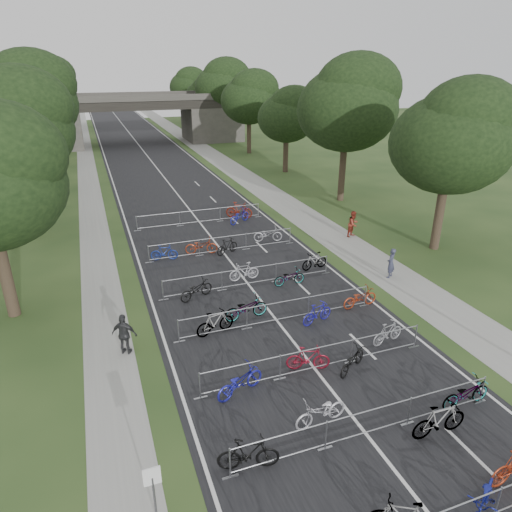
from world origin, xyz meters
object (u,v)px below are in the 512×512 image
(park_sign, at_px, (153,484))
(pedestrian_c, at_px, (125,334))
(pedestrian_a, at_px, (391,263))
(pedestrian_b, at_px, (353,224))
(overpass_bridge, at_px, (135,119))
(bike_2, at_px, (484,503))

(park_sign, relative_size, pedestrian_c, 1.02)
(park_sign, relative_size, pedestrian_a, 1.07)
(park_sign, height_order, pedestrian_c, park_sign)
(pedestrian_b, bearing_deg, park_sign, -157.42)
(pedestrian_a, height_order, pedestrian_c, pedestrian_c)
(overpass_bridge, distance_m, pedestrian_a, 52.31)
(pedestrian_a, height_order, pedestrian_b, pedestrian_b)
(park_sign, bearing_deg, bike_2, -19.71)
(park_sign, xyz_separation_m, pedestrian_a, (14.50, 10.33, -0.41))
(pedestrian_c, bearing_deg, bike_2, 154.97)
(pedestrian_a, bearing_deg, bike_2, 28.19)
(pedestrian_a, distance_m, pedestrian_b, 6.57)
(overpass_bridge, relative_size, park_sign, 16.99)
(park_sign, xyz_separation_m, bike_2, (8.01, -2.87, -0.74))
(overpass_bridge, height_order, bike_2, overpass_bridge)
(pedestrian_a, distance_m, pedestrian_c, 14.70)
(bike_2, distance_m, pedestrian_a, 14.71)
(park_sign, distance_m, pedestrian_b, 23.15)
(park_sign, relative_size, pedestrian_b, 1.02)
(park_sign, distance_m, pedestrian_c, 7.95)
(pedestrian_a, relative_size, pedestrian_c, 0.95)
(overpass_bridge, distance_m, pedestrian_c, 54.55)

